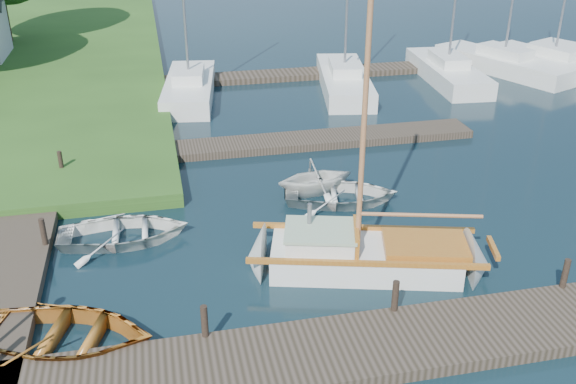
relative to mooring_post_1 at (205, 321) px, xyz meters
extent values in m
plane|color=black|center=(3.00, 5.00, -0.70)|extent=(160.00, 160.00, 0.00)
cube|color=#2E261B|center=(3.00, -1.00, -0.55)|extent=(18.00, 2.20, 0.30)
cube|color=#2E261B|center=(-5.00, 7.00, -0.55)|extent=(2.20, 18.00, 0.30)
cube|color=#2E261B|center=(5.00, 11.50, -0.55)|extent=(14.00, 1.60, 0.30)
cube|color=#2E261B|center=(13.00, 21.00, -0.55)|extent=(30.00, 1.60, 0.30)
cylinder|color=black|center=(0.00, 0.00, 0.00)|extent=(0.16, 0.16, 0.80)
cylinder|color=black|center=(4.50, 0.00, 0.00)|extent=(0.16, 0.16, 0.80)
cylinder|color=black|center=(9.00, 0.00, 0.00)|extent=(0.16, 0.16, 0.80)
cylinder|color=black|center=(-4.00, 5.00, 0.00)|extent=(0.16, 0.16, 0.80)
cylinder|color=black|center=(-4.00, 10.00, 0.00)|extent=(0.16, 0.16, 0.80)
cube|color=silver|center=(4.53, 2.33, -0.47)|extent=(5.35, 3.25, 0.90)
cone|color=silver|center=(7.47, 1.53, -0.47)|extent=(1.77, 2.23, 1.96)
cone|color=silver|center=(1.68, 3.11, -0.47)|extent=(1.48, 2.15, 1.96)
cube|color=#924413|center=(4.77, 3.24, 0.04)|extent=(6.01, 1.75, 0.14)
cube|color=#924413|center=(4.28, 1.42, 0.04)|extent=(6.01, 1.75, 0.14)
cube|color=#924413|center=(7.80, 1.44, 0.04)|extent=(0.41, 1.09, 0.14)
cube|color=silver|center=(3.37, 2.65, 0.20)|extent=(2.11, 1.82, 0.44)
cube|color=#9DB694|center=(3.37, 2.65, 0.45)|extent=(2.23, 1.95, 0.08)
cube|color=#924413|center=(4.28, 2.40, 0.28)|extent=(0.48, 1.38, 0.60)
cylinder|color=slate|center=(3.16, 3.02, 0.78)|extent=(0.12, 0.12, 0.60)
cube|color=#924413|center=(6.07, 1.91, 0.08)|extent=(2.52, 2.03, 0.20)
cylinder|color=brown|center=(4.33, 2.38, 4.18)|extent=(0.14, 0.14, 8.40)
cylinder|color=brown|center=(5.88, 1.96, 0.98)|extent=(3.11, 0.94, 0.10)
imported|color=#924413|center=(-3.15, 0.70, -0.27)|extent=(4.85, 4.08, 0.86)
imported|color=silver|center=(-1.86, 5.25, -0.31)|extent=(3.79, 2.73, 0.78)
imported|color=silver|center=(4.40, 7.11, -0.02)|extent=(2.86, 2.56, 1.36)
imported|color=silver|center=(5.05, 6.29, -0.32)|extent=(4.16, 3.35, 0.77)
cube|color=silver|center=(1.12, 18.64, -0.25)|extent=(3.21, 7.35, 0.90)
cube|color=silver|center=(1.12, 18.64, 0.45)|extent=(1.75, 2.66, 0.50)
cube|color=silver|center=(8.78, 18.26, -0.25)|extent=(3.54, 7.89, 0.90)
cube|color=silver|center=(8.78, 18.26, 0.45)|extent=(1.86, 2.88, 0.50)
cube|color=silver|center=(14.53, 18.64, -0.25)|extent=(2.79, 7.58, 0.90)
cube|color=silver|center=(14.53, 18.64, 0.45)|extent=(1.60, 2.70, 0.50)
cube|color=silver|center=(18.24, 19.54, -0.25)|extent=(5.15, 8.26, 0.90)
cube|color=silver|center=(18.24, 19.54, 0.45)|extent=(2.38, 3.14, 0.50)
cube|color=silver|center=(20.94, 19.01, -0.25)|extent=(4.70, 8.03, 0.90)
cube|color=silver|center=(20.94, 19.01, 0.45)|extent=(2.24, 3.02, 0.50)
cylinder|color=#332114|center=(-9.00, 31.00, 1.64)|extent=(0.36, 0.36, 3.67)
camera|label=1|loc=(-0.65, -11.68, 8.85)|focal=40.00mm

